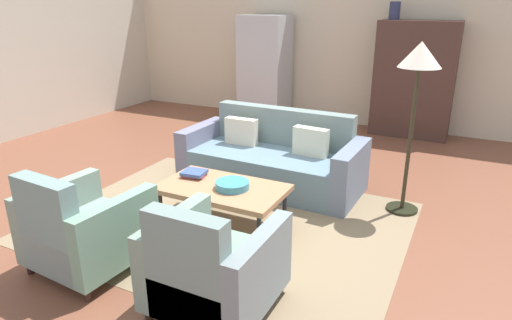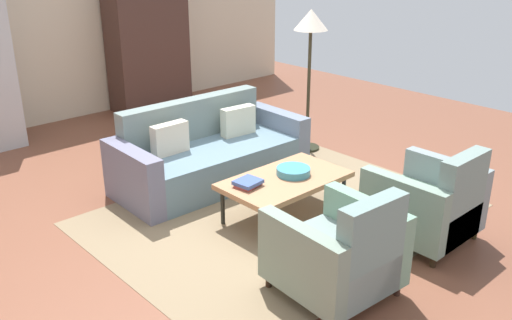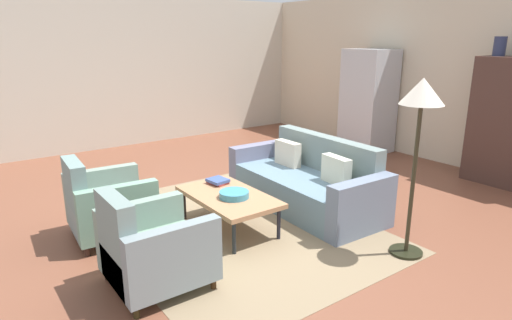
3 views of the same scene
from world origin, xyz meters
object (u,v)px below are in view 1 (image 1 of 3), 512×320
object	(u,v)px
book_stack	(194,174)
cabinet	(414,80)
armchair_left	(82,231)
coffee_table	(222,190)
fruit_bowl	(232,185)
floor_lamp	(419,71)
armchair_right	(211,270)
couch	(274,160)
vase_tall	(395,11)
refrigerator	(265,69)

from	to	relation	value
book_stack	cabinet	size ratio (longest dim) A/B	0.14
armchair_left	cabinet	world-z (taller)	cabinet
coffee_table	cabinet	size ratio (longest dim) A/B	0.67
coffee_table	fruit_bowl	distance (m)	0.13
cabinet	floor_lamp	size ratio (longest dim) A/B	1.05
armchair_left	armchair_right	world-z (taller)	same
armchair_right	cabinet	size ratio (longest dim) A/B	0.49
couch	vase_tall	bearing A→B (deg)	-102.62
coffee_table	armchair_right	xyz separation A→B (m)	(0.60, -1.17, -0.02)
armchair_right	coffee_table	bearing A→B (deg)	117.21
fruit_bowl	vase_tall	bearing A→B (deg)	81.35
couch	floor_lamp	size ratio (longest dim) A/B	1.24
fruit_bowl	cabinet	xyz separation A→B (m)	(1.01, 4.04, 0.46)
book_stack	refrigerator	distance (m)	4.01
book_stack	cabinet	xyz separation A→B (m)	(1.51, 3.95, 0.47)
armchair_right	book_stack	world-z (taller)	armchair_right
fruit_bowl	cabinet	distance (m)	4.19
couch	fruit_bowl	distance (m)	1.20
book_stack	vase_tall	size ratio (longest dim) A/B	0.95
armchair_left	floor_lamp	bearing A→B (deg)	50.92
armchair_left	cabinet	distance (m)	5.52
cabinet	refrigerator	distance (m)	2.55
armchair_left	vase_tall	distance (m)	5.60
fruit_bowl	refrigerator	size ratio (longest dim) A/B	0.17
cabinet	vase_tall	xyz separation A→B (m)	(-0.40, -0.00, 1.03)
cabinet	refrigerator	bearing A→B (deg)	-177.65
armchair_right	floor_lamp	size ratio (longest dim) A/B	0.51
armchair_right	refrigerator	world-z (taller)	refrigerator
cabinet	armchair_right	bearing A→B (deg)	-95.75
armchair_right	cabinet	world-z (taller)	cabinet
coffee_table	armchair_left	distance (m)	1.31
floor_lamp	vase_tall	bearing A→B (deg)	105.12
refrigerator	armchair_right	bearing A→B (deg)	-68.35
coffee_table	armchair_left	size ratio (longest dim) A/B	1.36
fruit_bowl	book_stack	xyz separation A→B (m)	(-0.49, 0.09, -0.00)
armchair_right	floor_lamp	xyz separation A→B (m)	(0.92, 2.27, 1.10)
armchair_left	refrigerator	bearing A→B (deg)	103.12
cabinet	fruit_bowl	bearing A→B (deg)	-104.08
fruit_bowl	floor_lamp	bearing A→B (deg)	38.12
fruit_bowl	vase_tall	xyz separation A→B (m)	(0.61, 4.04, 1.50)
armchair_left	cabinet	bearing A→B (deg)	75.61
armchair_right	fruit_bowl	size ratio (longest dim) A/B	2.74
book_stack	couch	bearing A→B (deg)	70.62
floor_lamp	fruit_bowl	bearing A→B (deg)	-141.88
fruit_bowl	vase_tall	world-z (taller)	vase_tall
coffee_table	armchair_right	world-z (taller)	armchair_right
coffee_table	book_stack	world-z (taller)	book_stack
couch	armchair_left	distance (m)	2.43
armchair_left	fruit_bowl	world-z (taller)	armchair_left
armchair_right	armchair_left	bearing A→B (deg)	179.98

